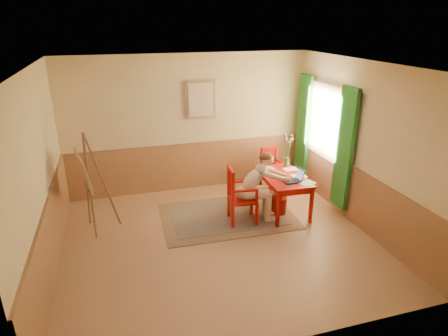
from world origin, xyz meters
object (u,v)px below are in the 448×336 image
object	(u,v)px
figure	(257,184)
table	(283,180)
chair_left	(240,195)
easel	(86,175)
chair_back	(272,169)
laptop	(294,179)

from	to	relation	value
figure	table	bearing A→B (deg)	18.20
chair_left	easel	distance (m)	2.59
table	chair_back	bearing A→B (deg)	78.19
figure	laptop	bearing A→B (deg)	-7.20
chair_left	laptop	world-z (taller)	chair_left
chair_back	laptop	xyz separation A→B (m)	(-0.12, -1.26, 0.31)
chair_left	chair_back	bearing A→B (deg)	46.12
easel	chair_back	bearing A→B (deg)	11.29
chair_back	easel	xyz separation A→B (m)	(-3.60, -0.72, 0.58)
table	laptop	world-z (taller)	laptop
figure	laptop	distance (m)	0.68
easel	table	bearing A→B (deg)	-4.43
figure	laptop	world-z (taller)	figure
table	chair_left	bearing A→B (deg)	-169.77
table	laptop	xyz separation A→B (m)	(0.08, -0.28, 0.13)
table	chair_back	distance (m)	1.02
chair_left	laptop	bearing A→B (deg)	-6.78
easel	figure	bearing A→B (deg)	-9.22
table	easel	world-z (taller)	easel
laptop	easel	size ratio (longest dim) A/B	0.21
chair_back	laptop	distance (m)	1.30
easel	chair_left	bearing A→B (deg)	-9.63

